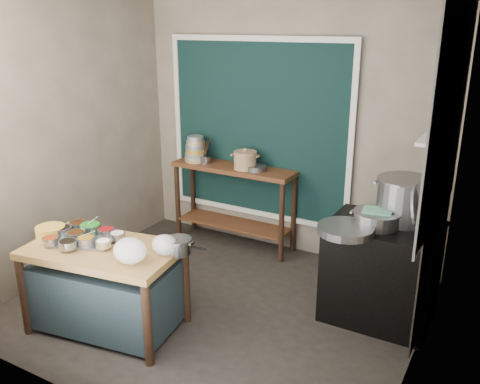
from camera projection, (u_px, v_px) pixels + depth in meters
The scene contains 30 objects.
floor at pixel (216, 306), 4.72m from camera, with size 3.50×3.00×0.02m, color black.
back_wall at pixel (288, 128), 5.51m from camera, with size 3.50×0.02×2.80m, color gray.
left_wall at pixel (65, 137), 5.09m from camera, with size 0.02×3.00×2.80m, color gray.
right_wall at pixel (432, 192), 3.45m from camera, with size 0.02×3.00×2.80m, color gray.
curtain_panel at pixel (258, 130), 5.66m from camera, with size 2.10×0.02×1.90m, color black.
curtain_frame at pixel (257, 130), 5.65m from camera, with size 2.22×0.03×2.02m, color beige, non-canonical shape.
tile_panel at pixel (449, 114), 3.77m from camera, with size 0.02×1.70×1.70m, color #B2B2AA.
soot_patch at pixel (434, 250), 4.21m from camera, with size 0.01×1.30×1.30m, color black.
wall_shelf at pixel (437, 137), 4.14m from camera, with size 0.22×0.70×0.03m, color beige.
prep_table at pixel (106, 288), 4.26m from camera, with size 1.25×0.72×0.75m, color brown.
back_counter at pixel (234, 206), 5.88m from camera, with size 1.45×0.40×0.95m, color #522F17.
stove_block at pixel (381, 273), 4.40m from camera, with size 0.90×0.68×0.85m, color black.
stove_top at pixel (385, 226), 4.26m from camera, with size 0.92×0.69×0.03m, color black.
condiment_tray at pixel (84, 240), 4.25m from camera, with size 0.50×0.35×0.02m, color gray.
condiment_bowls at pixel (83, 234), 4.26m from camera, with size 0.64×0.49×0.07m.
yellow_basin at pixel (51, 232), 4.33m from camera, with size 0.25×0.25×0.09m, color gold.
saucepan at pixel (178, 246), 4.02m from camera, with size 0.22×0.22×0.12m, color gray, non-canonical shape.
plastic_bag_a at pixel (130, 251), 3.84m from camera, with size 0.27×0.23×0.20m, color white.
plastic_bag_b at pixel (165, 245), 3.99m from camera, with size 0.22×0.18×0.16m, color white.
bowl_stack at pixel (196, 150), 5.89m from camera, with size 0.27×0.27×0.30m.
utensil_cup at pixel (206, 160), 5.84m from camera, with size 0.14×0.14×0.08m, color gray.
ceramic_crock at pixel (245, 161), 5.59m from camera, with size 0.27×0.27×0.18m, color #997353, non-canonical shape.
wide_bowl at pixel (256, 168), 5.55m from camera, with size 0.22×0.22×0.06m, color gray.
stock_pot at pixel (404, 200), 4.27m from camera, with size 0.49×0.49×0.38m, color gray, non-canonical shape.
pot_lid at pixel (418, 209), 4.04m from camera, with size 0.41×0.41×0.02m, color gray.
steamer at pixel (377, 219), 4.21m from camera, with size 0.40×0.40×0.13m, color gray, non-canonical shape.
green_cloth at pixel (377, 211), 4.19m from camera, with size 0.23×0.18×0.02m, color #57A17E.
shallow_pan at pixel (346, 230), 4.08m from camera, with size 0.46×0.46×0.06m, color gray.
shelf_bowl_stack at pixel (438, 129), 4.12m from camera, with size 0.16×0.16×0.12m.
shelf_bowl_green at pixel (443, 127), 4.34m from camera, with size 0.14×0.14×0.05m, color gray.
Camera 1 is at (2.23, -3.49, 2.50)m, focal length 38.00 mm.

